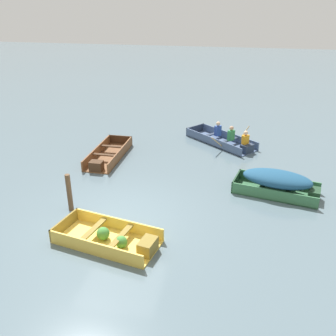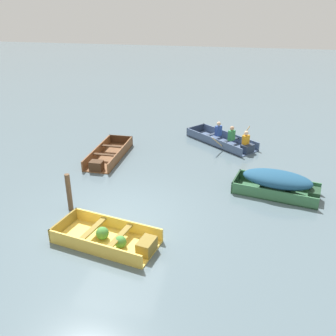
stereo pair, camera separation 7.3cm
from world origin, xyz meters
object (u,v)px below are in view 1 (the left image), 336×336
Objects in this scene: mooring_post at (69,193)px; skiff_wooden_brown_near_moored at (108,156)px; dinghy_yellow_foreground at (112,239)px; rowboat_slate_blue_with_crew at (225,140)px; skiff_green_mid_moored at (278,181)px.

skiff_wooden_brown_near_moored is at bearing 92.87° from mooring_post.
mooring_post is (0.20, -3.91, 0.45)m from skiff_wooden_brown_near_moored.
dinghy_yellow_foreground is 5.65m from skiff_wooden_brown_near_moored.
mooring_post reaches higher than rowboat_slate_blue_with_crew.
skiff_wooden_brown_near_moored is at bearing -151.16° from rowboat_slate_blue_with_crew.
skiff_green_mid_moored is (4.43, 3.62, 0.30)m from dinghy_yellow_foreground.
skiff_green_mid_moored is 6.58m from mooring_post.
rowboat_slate_blue_with_crew reaches higher than skiff_green_mid_moored.
rowboat_slate_blue_with_crew is (-1.92, 4.14, -0.23)m from skiff_green_mid_moored.
skiff_green_mid_moored is at bearing 39.25° from dinghy_yellow_foreground.
skiff_green_mid_moored is at bearing 19.85° from mooring_post.
rowboat_slate_blue_with_crew is (4.47, 2.46, 0.07)m from skiff_wooden_brown_near_moored.
dinghy_yellow_foreground is 2.47× the size of mooring_post.
skiff_wooden_brown_near_moored is 0.93× the size of rowboat_slate_blue_with_crew.
skiff_wooden_brown_near_moored is 1.05× the size of skiff_green_mid_moored.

